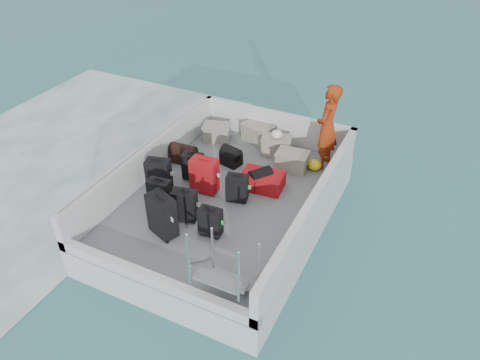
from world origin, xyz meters
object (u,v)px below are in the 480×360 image
Objects in this scene: crate_2 at (276,146)px; crate_3 at (292,162)px; suitcase_4 at (185,206)px; suitcase_8 at (262,181)px; suitcase_0 at (160,195)px; suitcase_7 at (237,188)px; crate_1 at (258,133)px; suitcase_5 at (204,175)px; crate_0 at (217,133)px; suitcase_6 at (210,222)px; suitcase_3 at (162,216)px; suitcase_1 at (159,176)px; suitcase_2 at (193,167)px; passenger at (327,127)px.

crate_3 reaches higher than crate_2.
suitcase_4 reaches higher than suitcase_8.
suitcase_0 reaches higher than suitcase_7.
crate_1 is 1.06× the size of crate_3.
suitcase_5 reaches higher than crate_0.
crate_2 is at bearing 86.08° from suitcase_6.
suitcase_3 is 0.50m from suitcase_4.
suitcase_6 is (1.15, -0.20, -0.05)m from suitcase_0.
suitcase_1 is at bearing 136.75° from suitcase_4.
crate_2 is (0.73, 3.26, -0.21)m from suitcase_3.
suitcase_1 is 1.23× the size of suitcase_7.
suitcase_2 reaches higher than crate_3.
suitcase_8 is at bearing 9.74° from suitcase_2.
suitcase_0 is 1.14× the size of suitcase_7.
suitcase_2 reaches higher than suitcase_6.
suitcase_2 is 1.40m from suitcase_8.
passenger reaches higher than suitcase_2.
suitcase_4 is 1.08m from suitcase_7.
suitcase_6 is at bearing -16.99° from passenger.
crate_1 is (0.53, 1.95, -0.10)m from suitcase_2.
suitcase_5 is at bearing -110.89° from crate_2.
suitcase_2 is at bearing 154.72° from suitcase_7.
suitcase_1 is 3.45m from passenger.
suitcase_0 is 1.02× the size of suitcase_4.
suitcase_2 is at bearing -105.08° from crate_1.
crate_0 is at bearing 112.52° from suitcase_6.
suitcase_7 is at bearing -26.91° from passenger.
crate_2 is 1.28m from passenger.
suitcase_7 is 2.26m from passenger.
passenger is at bearing 66.33° from suitcase_6.
suitcase_2 is 0.91× the size of crate_1.
suitcase_0 is 1.08× the size of suitcase_2.
suitcase_2 is at bearing 81.22° from suitcase_0.
suitcase_4 is (0.91, -0.54, -0.03)m from suitcase_1.
suitcase_4 is 2.61m from crate_3.
suitcase_5 is at bearing 11.08° from suitcase_1.
suitcase_0 is at bearing -68.27° from suitcase_1.
suitcase_0 is 1.10× the size of crate_0.
suitcase_2 is at bearing 123.87° from suitcase_3.
passenger is (0.81, 1.30, 0.74)m from suitcase_8.
passenger is at bearing 47.80° from suitcase_7.
crate_3 is (0.53, -0.43, 0.00)m from crate_2.
suitcase_2 is at bearing 146.07° from suitcase_5.
suitcase_1 is at bearing 147.87° from suitcase_3.
crate_3 is (1.11, -0.75, -0.01)m from crate_1.
crate_2 is (-0.01, 2.93, -0.09)m from suitcase_6.
suitcase_7 is 0.66m from suitcase_8.
suitcase_3 is 1.25× the size of suitcase_4.
passenger reaches higher than suitcase_0.
crate_3 is at bearing -23.80° from suitcase_8.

